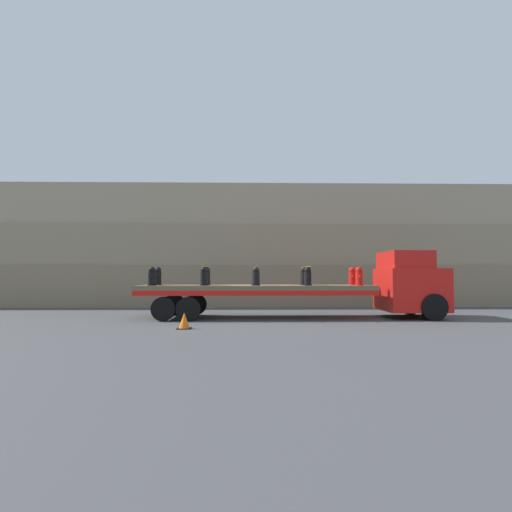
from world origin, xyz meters
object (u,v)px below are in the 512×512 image
(traffic_cone, at_px, (184,321))
(truck_cab, at_px, (412,284))
(fire_hydrant_black_far_2, at_px, (256,276))
(fire_hydrant_red_far_4, at_px, (352,276))
(flatbed_trailer, at_px, (242,291))
(fire_hydrant_black_near_0, at_px, (152,276))
(fire_hydrant_red_near_4, at_px, (359,276))
(fire_hydrant_black_far_3, at_px, (304,276))
(fire_hydrant_black_near_3, at_px, (308,276))
(fire_hydrant_black_near_1, at_px, (204,276))
(fire_hydrant_black_far_0, at_px, (158,276))
(fire_hydrant_black_far_1, at_px, (207,276))
(fire_hydrant_black_near_2, at_px, (256,276))

(traffic_cone, bearing_deg, truck_cab, 19.99)
(fire_hydrant_black_far_2, bearing_deg, fire_hydrant_red_far_4, 0.00)
(flatbed_trailer, relative_size, fire_hydrant_black_near_0, 12.54)
(flatbed_trailer, height_order, fire_hydrant_red_near_4, fire_hydrant_red_near_4)
(fire_hydrant_black_far_3, bearing_deg, fire_hydrant_black_near_3, -90.00)
(truck_cab, relative_size, traffic_cone, 5.15)
(fire_hydrant_black_near_1, bearing_deg, fire_hydrant_black_near_0, 180.00)
(fire_hydrant_black_near_0, xyz_separation_m, fire_hydrant_red_near_4, (8.43, 0.00, 0.00))
(fire_hydrant_black_far_0, distance_m, fire_hydrant_black_far_1, 2.11)
(fire_hydrant_red_far_4, relative_size, traffic_cone, 1.42)
(fire_hydrant_black_near_3, bearing_deg, fire_hydrant_black_near_2, 180.00)
(truck_cab, relative_size, fire_hydrant_black_far_1, 3.62)
(flatbed_trailer, distance_m, fire_hydrant_black_near_2, 1.01)
(fire_hydrant_black_far_0, bearing_deg, traffic_cone, -65.44)
(fire_hydrant_black_near_2, bearing_deg, fire_hydrant_black_far_3, 26.94)
(fire_hydrant_black_far_0, xyz_separation_m, fire_hydrant_black_near_3, (6.33, -1.07, 0.00))
(fire_hydrant_black_near_0, bearing_deg, fire_hydrant_red_far_4, 7.24)
(truck_cab, height_order, flatbed_trailer, truck_cab)
(fire_hydrant_black_far_2, bearing_deg, fire_hydrant_black_near_2, -90.00)
(fire_hydrant_black_near_2, distance_m, fire_hydrant_red_far_4, 4.35)
(fire_hydrant_black_near_0, distance_m, fire_hydrant_black_near_2, 4.22)
(fire_hydrant_black_far_1, relative_size, traffic_cone, 1.42)
(flatbed_trailer, xyz_separation_m, fire_hydrant_black_near_0, (-3.62, -0.54, 0.62))
(truck_cab, xyz_separation_m, fire_hydrant_black_far_2, (-6.62, 0.54, 0.32))
(fire_hydrant_black_near_1, relative_size, fire_hydrant_black_near_3, 1.00)
(fire_hydrant_black_near_1, xyz_separation_m, fire_hydrant_black_far_2, (2.11, 1.07, 0.00))
(fire_hydrant_black_near_1, relative_size, fire_hydrant_black_far_2, 1.00)
(fire_hydrant_black_near_1, height_order, fire_hydrant_red_far_4, same)
(traffic_cone, bearing_deg, fire_hydrant_black_near_3, 31.19)
(truck_cab, bearing_deg, fire_hydrant_black_near_2, -175.37)
(fire_hydrant_black_near_3, distance_m, traffic_cone, 5.54)
(flatbed_trailer, distance_m, fire_hydrant_black_near_3, 2.83)
(fire_hydrant_black_near_0, bearing_deg, fire_hydrant_black_near_3, 0.00)
(fire_hydrant_black_near_0, height_order, fire_hydrant_black_near_2, same)
(fire_hydrant_black_near_0, relative_size, fire_hydrant_red_far_4, 1.00)
(flatbed_trailer, relative_size, fire_hydrant_red_near_4, 12.54)
(fire_hydrant_black_near_1, relative_size, traffic_cone, 1.42)
(truck_cab, distance_m, flatbed_trailer, 7.22)
(fire_hydrant_black_near_0, bearing_deg, fire_hydrant_black_far_3, 9.62)
(fire_hydrant_black_far_0, relative_size, fire_hydrant_black_far_1, 1.00)
(truck_cab, distance_m, fire_hydrant_black_near_2, 6.65)
(fire_hydrant_black_far_1, distance_m, traffic_cone, 4.13)
(truck_cab, height_order, fire_hydrant_red_near_4, truck_cab)
(fire_hydrant_black_near_1, bearing_deg, fire_hydrant_black_far_3, 14.26)
(fire_hydrant_black_near_1, distance_m, traffic_cone, 3.15)
(fire_hydrant_black_near_2, bearing_deg, fire_hydrant_black_near_1, 180.00)
(truck_cab, bearing_deg, fire_hydrant_black_near_0, -177.17)
(fire_hydrant_black_near_1, xyz_separation_m, fire_hydrant_black_far_1, (0.00, 1.07, 0.00))
(truck_cab, bearing_deg, fire_hydrant_black_near_3, -173.22)
(fire_hydrant_black_far_3, xyz_separation_m, fire_hydrant_red_near_4, (2.11, -1.07, 0.00))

